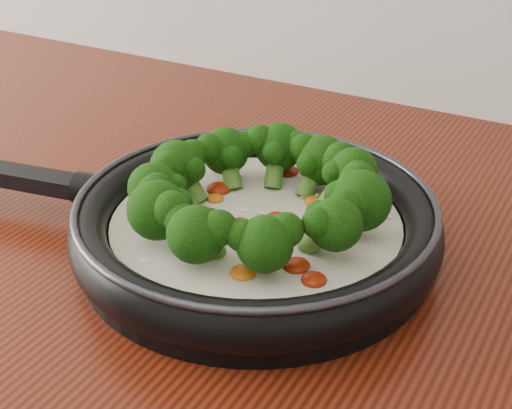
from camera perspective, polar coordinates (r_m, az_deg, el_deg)
The scene contains 1 object.
skillet at distance 0.64m, azimuth -0.23°, elevation -1.06°, with size 0.54×0.38×0.09m.
Camera 1 is at (0.27, 0.59, 1.26)m, focal length 50.77 mm.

